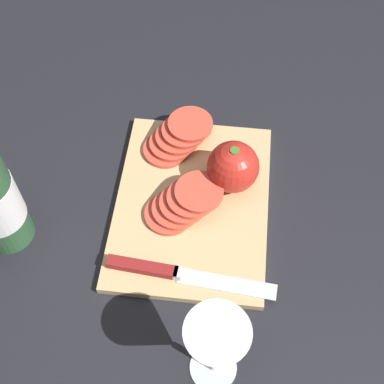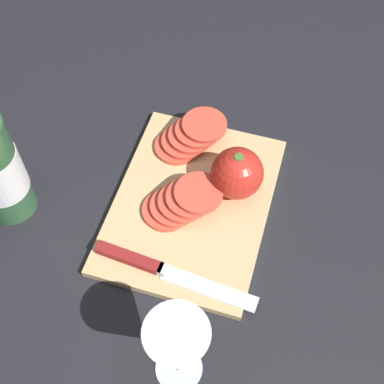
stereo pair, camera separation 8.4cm
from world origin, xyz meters
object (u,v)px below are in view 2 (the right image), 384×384
object	(u,v)px
knife	(148,265)
tomato_slice_stack_near	(182,202)
wine_glass	(177,345)
tomato_slice_stack_far	(191,136)
whole_tomato	(237,173)

from	to	relation	value
knife	tomato_slice_stack_near	world-z (taller)	tomato_slice_stack_near
wine_glass	knife	bearing A→B (deg)	-145.19
wine_glass	tomato_slice_stack_far	world-z (taller)	wine_glass
tomato_slice_stack_near	tomato_slice_stack_far	size ratio (longest dim) A/B	1.05
whole_tomato	tomato_slice_stack_far	size ratio (longest dim) A/B	0.74
whole_tomato	tomato_slice_stack_near	size ratio (longest dim) A/B	0.70
whole_tomato	knife	bearing A→B (deg)	-27.51
whole_tomato	tomato_slice_stack_near	bearing A→B (deg)	-49.52
knife	tomato_slice_stack_far	xyz separation A→B (m)	(-0.25, -0.01, 0.01)
wine_glass	whole_tomato	size ratio (longest dim) A/B	1.73
wine_glass	tomato_slice_stack_far	distance (m)	0.40
whole_tomato	tomato_slice_stack_far	bearing A→B (deg)	-125.51
wine_glass	tomato_slice_stack_far	xyz separation A→B (m)	(-0.38, -0.10, -0.07)
tomato_slice_stack_near	tomato_slice_stack_far	bearing A→B (deg)	-168.99
whole_tomato	knife	xyz separation A→B (m)	(0.18, -0.09, -0.04)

